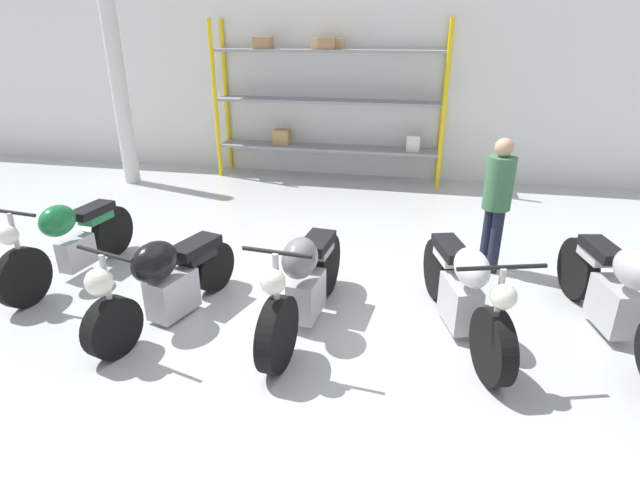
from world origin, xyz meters
The scene contains 10 objects.
ground_plane centered at (0.00, 0.00, 0.00)m, with size 30.00×30.00×0.00m, color #B2B7B7.
back_wall centered at (0.00, 5.52, 1.80)m, with size 30.00×0.08×3.60m.
shelving_rack centered at (-0.89, 5.15, 1.50)m, with size 4.30×0.63×2.87m.
support_pillar centered at (-4.45, 4.09, 1.80)m, with size 0.28×0.28×3.60m.
motorcycle_green centered at (-2.90, 0.34, 0.48)m, with size 0.58×2.01×1.03m.
motorcycle_black centered at (-1.39, -0.28, 0.43)m, with size 0.81×1.91×0.99m.
motorcycle_grey centered at (-0.04, -0.11, 0.47)m, with size 0.59×2.08×1.08m.
motorcycle_white centered at (1.43, 0.08, 0.44)m, with size 0.91×2.02×1.02m.
motorcycle_silver centered at (2.82, 0.30, 0.45)m, with size 0.73×2.19×1.05m.
person_browsing centered at (1.83, 1.58, 0.93)m, with size 0.43×0.43×1.59m.
Camera 1 is at (0.98, -4.19, 2.68)m, focal length 28.00 mm.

